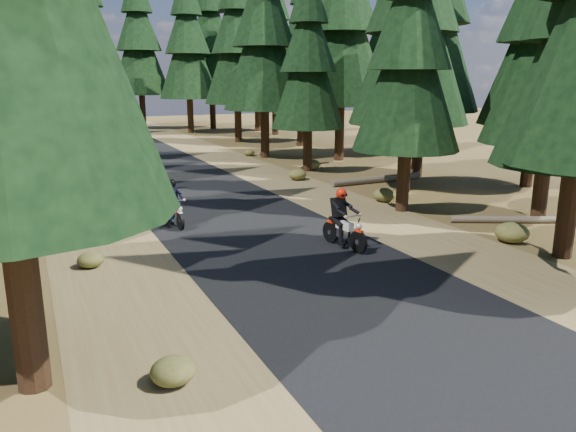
# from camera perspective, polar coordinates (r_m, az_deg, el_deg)

# --- Properties ---
(ground) EXTENTS (120.00, 120.00, 0.00)m
(ground) POSITION_cam_1_polar(r_m,az_deg,el_deg) (14.54, 2.51, -5.51)
(ground) COLOR #4B391A
(ground) RESTS_ON ground
(road) EXTENTS (6.00, 100.00, 0.01)m
(road) POSITION_cam_1_polar(r_m,az_deg,el_deg) (18.92, -4.48, -0.89)
(road) COLOR black
(road) RESTS_ON ground
(shoulder_l) EXTENTS (3.20, 100.00, 0.01)m
(shoulder_l) POSITION_cam_1_polar(r_m,az_deg,el_deg) (17.91, -18.40, -2.45)
(shoulder_l) COLOR brown
(shoulder_l) RESTS_ON ground
(shoulder_r) EXTENTS (3.20, 100.00, 0.01)m
(shoulder_r) POSITION_cam_1_polar(r_m,az_deg,el_deg) (20.91, 7.40, 0.47)
(shoulder_r) COLOR brown
(shoulder_r) RESTS_ON ground
(pine_forest) EXTENTS (34.59, 55.08, 16.32)m
(pine_forest) POSITION_cam_1_polar(r_m,az_deg,el_deg) (33.93, -14.89, 18.68)
(pine_forest) COLOR black
(pine_forest) RESTS_ON ground
(log_near) EXTENTS (4.92, 0.49, 0.32)m
(log_near) POSITION_cam_1_polar(r_m,az_deg,el_deg) (26.73, 9.04, 3.70)
(log_near) COLOR #4C4233
(log_near) RESTS_ON ground
(log_far) EXTENTS (4.04, 2.17, 0.24)m
(log_far) POSITION_cam_1_polar(r_m,az_deg,el_deg) (20.59, 22.10, -0.34)
(log_far) COLOR #4C4233
(log_far) RESTS_ON ground
(understory_shrubs) EXTENTS (15.50, 29.44, 0.61)m
(understory_shrubs) POSITION_cam_1_polar(r_m,az_deg,el_deg) (20.66, -0.70, 1.16)
(understory_shrubs) COLOR #474C1E
(understory_shrubs) RESTS_ON ground
(rider_lead) EXTENTS (0.88, 2.01, 1.73)m
(rider_lead) POSITION_cam_1_polar(r_m,az_deg,el_deg) (16.28, 5.74, -1.28)
(rider_lead) COLOR silver
(rider_lead) RESTS_ON road
(rider_follow) EXTENTS (0.65, 1.78, 1.56)m
(rider_follow) POSITION_cam_1_polar(r_m,az_deg,el_deg) (18.96, -11.45, 0.52)
(rider_follow) COLOR maroon
(rider_follow) RESTS_ON road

